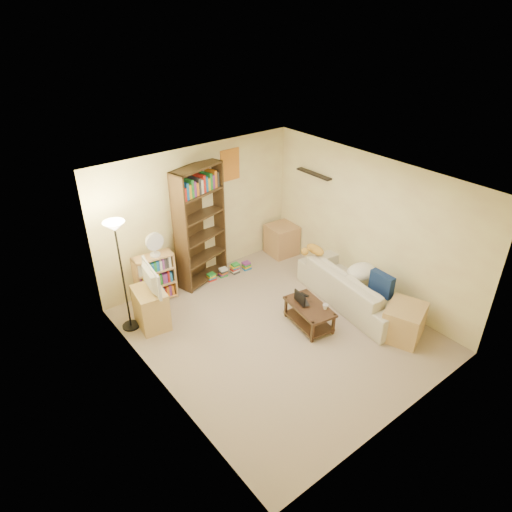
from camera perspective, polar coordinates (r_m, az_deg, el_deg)
name	(u,v)px	position (r m, az deg, el deg)	size (l,w,h in m)	color
room	(281,241)	(6.53, 3.10, 1.84)	(4.50, 4.54, 2.52)	tan
sofa	(355,287)	(8.04, 12.26, -3.79)	(1.14, 2.29, 0.64)	beige
navy_pillow	(382,284)	(7.68, 15.43, -3.38)	(0.42, 0.13, 0.38)	navy
cream_blanket	(361,272)	(8.05, 13.03, -1.92)	(0.59, 0.42, 0.25)	white
tabby_cat	(313,250)	(8.20, 7.18, 0.77)	(0.51, 0.23, 0.17)	gold
coffee_table	(309,313)	(7.44, 6.66, -7.08)	(0.60, 0.92, 0.38)	#3B2A16
laptop	(306,301)	(7.43, 6.25, -5.60)	(0.32, 0.38, 0.03)	black
laptop_screen	(300,298)	(7.32, 5.50, -5.24)	(0.01, 0.29, 0.19)	white
mug	(325,307)	(7.29, 8.66, -6.29)	(0.09, 0.09, 0.08)	white
tv_remote	(304,295)	(7.58, 6.07, -4.83)	(0.05, 0.15, 0.02)	black
tv_stand	(151,308)	(7.53, -13.00, -6.34)	(0.44, 0.62, 0.66)	tan
television	(147,279)	(7.23, -13.48, -2.83)	(0.20, 0.75, 0.43)	black
tall_bookshelf	(200,223)	(8.15, -7.04, 4.08)	(1.05, 0.59, 2.22)	#402C18
short_bookshelf	(155,278)	(8.07, -12.50, -2.71)	(0.71, 0.34, 0.88)	tan
desk_fan	(155,244)	(7.72, -12.57, 1.48)	(0.31, 0.18, 0.44)	silver
floor_lamp	(117,245)	(6.97, -16.93, 1.27)	(0.32, 0.32, 1.88)	black
side_table	(282,240)	(9.40, 3.23, 2.06)	(0.55, 0.55, 0.62)	tan
end_cabinet	(404,322)	(7.51, 18.01, -7.84)	(0.65, 0.54, 0.54)	tan
book_stacks	(230,270)	(8.78, -3.29, -1.82)	(0.93, 0.22, 0.20)	red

